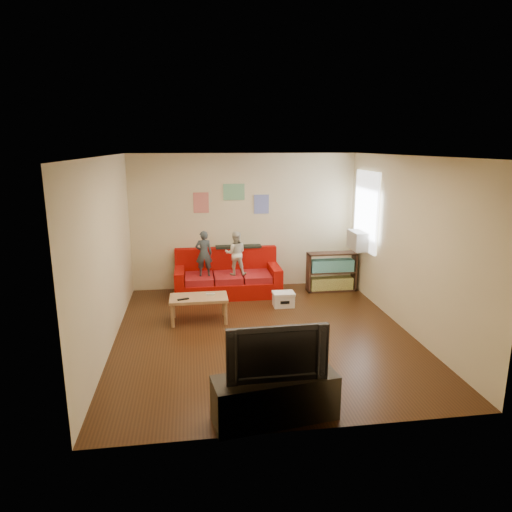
{
  "coord_description": "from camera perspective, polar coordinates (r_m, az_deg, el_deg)",
  "views": [
    {
      "loc": [
        -1.04,
        -6.51,
        2.85
      ],
      "look_at": [
        0.0,
        0.8,
        1.05
      ],
      "focal_mm": 32.0,
      "sensor_mm": 36.0,
      "label": 1
    }
  ],
  "objects": [
    {
      "name": "game_controller",
      "position": [
        7.63,
        -5.69,
        -4.78
      ],
      "size": [
        0.15,
        0.05,
        0.03
      ],
      "primitive_type": "cube",
      "rotation": [
        0.0,
        0.0,
        -0.05
      ],
      "color": "silver",
      "rests_on": "coffee_table"
    },
    {
      "name": "ac_unit",
      "position": [
        8.92,
        12.69,
        1.92
      ],
      "size": [
        0.28,
        0.55,
        0.35
      ],
      "primitive_type": "cube",
      "color": "#B7B2A3",
      "rests_on": "window"
    },
    {
      "name": "window",
      "position": [
        8.87,
        13.61,
        5.48
      ],
      "size": [
        0.04,
        1.08,
        1.48
      ],
      "primitive_type": "cube",
      "color": "white",
      "rests_on": "room_shell"
    },
    {
      "name": "artwork_right",
      "position": [
        9.17,
        0.68,
        6.5
      ],
      "size": [
        0.3,
        0.01,
        0.38
      ],
      "primitive_type": "cube",
      "color": "#727FCC",
      "rests_on": "room_shell"
    },
    {
      "name": "sofa",
      "position": [
        8.97,
        -3.58,
        -2.84
      ],
      "size": [
        2.03,
        0.93,
        0.89
      ],
      "color": "#A20C04",
      "rests_on": "ground"
    },
    {
      "name": "child_a",
      "position": [
        8.64,
        -6.53,
        0.3
      ],
      "size": [
        0.32,
        0.21,
        0.87
      ],
      "primitive_type": "imported",
      "rotation": [
        0.0,
        0.0,
        3.14
      ],
      "color": "#333D42",
      "rests_on": "sofa"
    },
    {
      "name": "tv_stand",
      "position": [
        5.06,
        2.4,
        -17.28
      ],
      "size": [
        1.37,
        0.62,
        0.49
      ],
      "primitive_type": "cube",
      "rotation": [
        0.0,
        0.0,
        0.14
      ],
      "color": "black",
      "rests_on": "ground"
    },
    {
      "name": "coffee_table",
      "position": [
        7.6,
        -7.17,
        -5.5
      ],
      "size": [
        0.94,
        0.52,
        0.43
      ],
      "color": "tan",
      "rests_on": "ground"
    },
    {
      "name": "file_box",
      "position": [
        8.31,
        3.45,
        -5.41
      ],
      "size": [
        0.38,
        0.29,
        0.27
      ],
      "color": "white",
      "rests_on": "ground"
    },
    {
      "name": "tissue",
      "position": [
        8.42,
        4.0,
        -5.77
      ],
      "size": [
        0.11,
        0.11,
        0.09
      ],
      "primitive_type": "sphere",
      "rotation": [
        0.0,
        0.0,
        0.21
      ],
      "color": "white",
      "rests_on": "ground"
    },
    {
      "name": "artwork_center",
      "position": [
        9.08,
        -2.78,
        7.99
      ],
      "size": [
        0.42,
        0.01,
        0.32
      ],
      "primitive_type": "cube",
      "color": "#72B27F",
      "rests_on": "room_shell"
    },
    {
      "name": "remote",
      "position": [
        7.46,
        -9.1,
        -5.35
      ],
      "size": [
        0.19,
        0.1,
        0.02
      ],
      "primitive_type": "cube",
      "rotation": [
        0.0,
        0.0,
        0.31
      ],
      "color": "black",
      "rests_on": "coffee_table"
    },
    {
      "name": "bookshelf",
      "position": [
        9.25,
        9.39,
        -2.18
      ],
      "size": [
        0.97,
        0.29,
        0.78
      ],
      "color": "#3A2519",
      "rests_on": "ground"
    },
    {
      "name": "television",
      "position": [
        4.8,
        2.47,
        -11.64
      ],
      "size": [
        1.05,
        0.16,
        0.61
      ],
      "primitive_type": "imported",
      "rotation": [
        0.0,
        0.0,
        0.02
      ],
      "color": "black",
      "rests_on": "tv_stand"
    },
    {
      "name": "artwork_left",
      "position": [
        9.06,
        -6.89,
        6.63
      ],
      "size": [
        0.3,
        0.01,
        0.4
      ],
      "primitive_type": "cube",
      "color": "#D87266",
      "rests_on": "room_shell"
    },
    {
      "name": "room_shell",
      "position": [
        6.76,
        0.96,
        0.88
      ],
      "size": [
        4.52,
        5.02,
        2.72
      ],
      "color": "#3E220E",
      "rests_on": "ground"
    },
    {
      "name": "child_b",
      "position": [
        8.68,
        -2.57,
        0.35
      ],
      "size": [
        0.44,
        0.36,
        0.85
      ],
      "primitive_type": "imported",
      "rotation": [
        0.0,
        0.0,
        3.05
      ],
      "color": "silver",
      "rests_on": "sofa"
    }
  ]
}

